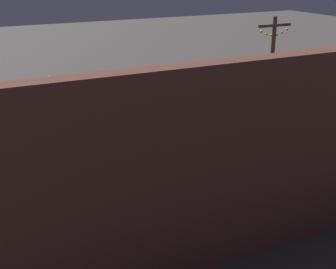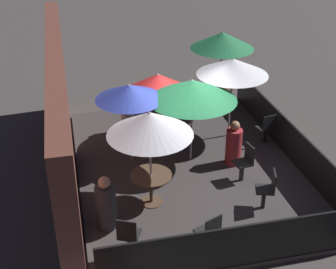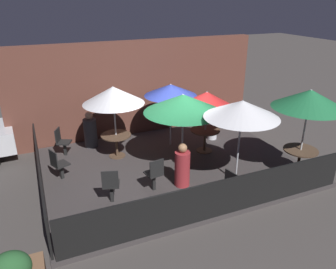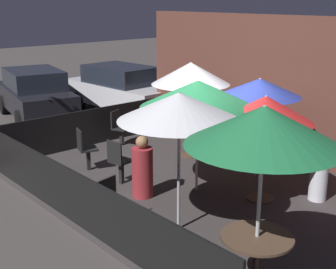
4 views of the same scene
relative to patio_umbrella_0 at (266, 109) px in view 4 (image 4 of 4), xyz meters
The scene contains 24 objects.
ground_plane 2.40m from the patio_umbrella_0, 162.11° to the right, with size 60.00×60.00×0.00m, color #423D3A.
patio_deck 2.35m from the patio_umbrella_0, 162.11° to the right, with size 7.46×5.56×0.12m.
building_wall 2.92m from the patio_umbrella_0, 118.81° to the left, with size 9.06×0.36×3.45m.
fence_front 3.72m from the patio_umbrella_0, 113.79° to the right, with size 7.26×0.05×0.95m.
fence_side_left 5.27m from the patio_umbrella_0, behind, with size 0.05×5.36×0.95m.
patio_umbrella_0 is the anchor object (origin of this frame).
patio_umbrella_1 2.87m from the patio_umbrella_0, 164.61° to the left, with size 1.85×1.85×2.28m.
patio_umbrella_2 2.97m from the patio_umbrella_0, 53.51° to the right, with size 1.95×1.95×2.49m.
patio_umbrella_3 1.23m from the patio_umbrella_0, 133.45° to the left, with size 1.72×1.72×2.13m.
patio_umbrella_4 2.05m from the patio_umbrella_0, 93.75° to the right, with size 1.95×1.95×2.32m.
patio_umbrella_5 1.30m from the patio_umbrella_0, 150.84° to the right, with size 2.24×2.24×2.22m.
dining_table_0 1.16m from the patio_umbrella_0, 14.04° to the left, with size 0.95×0.95×0.75m.
dining_table_1 3.09m from the patio_umbrella_0, 164.61° to the left, with size 0.94×0.94×0.74m.
dining_table_2 3.16m from the patio_umbrella_0, 53.51° to the right, with size 0.95×0.95×0.76m.
patio_chair_0 4.76m from the patio_umbrella_0, 160.75° to the left, with size 0.53×0.53×0.91m.
patio_chair_1 3.13m from the patio_umbrella_0, 145.70° to the right, with size 0.46×0.46×0.95m.
patio_chair_2 3.24m from the patio_umbrella_0, 105.54° to the right, with size 0.47×0.47×0.90m.
patio_chair_3 4.77m from the patio_umbrella_0, behind, with size 0.52×0.52×0.91m.
patio_chair_4 4.12m from the patio_umbrella_0, 154.37° to the right, with size 0.50×0.50×0.95m.
patron_0 4.02m from the patio_umbrella_0, 151.39° to the left, with size 0.50×0.50×1.23m.
patron_1 1.63m from the patio_umbrella_0, 46.50° to the left, with size 0.35×0.35×1.20m.
patron_2 2.58m from the patio_umbrella_0, 134.41° to the right, with size 0.48×0.48×1.22m.
parked_car_0 9.08m from the patio_umbrella_0, behind, with size 4.28×2.47×1.62m.
parked_car_1 8.33m from the patio_umbrella_0, 163.14° to the left, with size 4.48×2.00×1.62m.
Camera 4 is at (6.47, -6.34, 3.83)m, focal length 50.00 mm.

